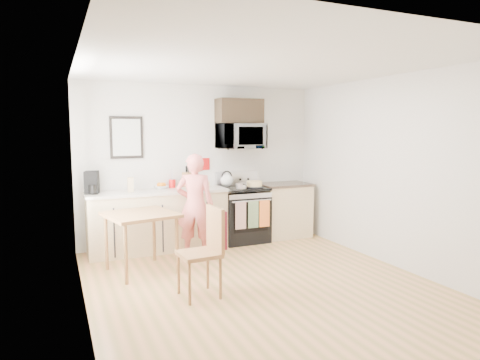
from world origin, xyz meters
name	(u,v)px	position (x,y,z in m)	size (l,w,h in m)	color
floor	(261,284)	(0.00, 0.00, 0.00)	(4.60, 4.60, 0.00)	olive
back_wall	(201,164)	(0.00, 2.30, 1.30)	(4.00, 0.04, 2.60)	silver
front_wall	(411,212)	(0.00, -2.30, 1.30)	(4.00, 0.04, 2.60)	silver
left_wall	(81,187)	(-2.00, 0.00, 1.30)	(0.04, 4.60, 2.60)	silver
right_wall	(393,172)	(2.00, 0.00, 1.30)	(0.04, 4.60, 2.60)	silver
ceiling	(263,65)	(0.00, 0.00, 2.60)	(4.00, 4.60, 0.04)	silver
window	(80,157)	(-1.96, 0.80, 1.55)	(0.06, 1.40, 1.50)	white
cabinet_left	(158,222)	(-0.80, 2.00, 0.45)	(2.10, 0.60, 0.90)	tan
countertop_left	(157,192)	(-0.80, 2.00, 0.92)	(2.14, 0.64, 0.04)	beige
cabinet_right	(284,211)	(1.43, 2.00, 0.45)	(0.84, 0.60, 0.90)	tan
countertop_right	(284,184)	(1.43, 2.00, 0.92)	(0.88, 0.64, 0.04)	black
range	(243,215)	(0.63, 1.98, 0.44)	(0.76, 0.70, 1.16)	black
microwave	(240,136)	(0.63, 2.08, 1.76)	(0.76, 0.51, 0.42)	silver
upper_cabinet	(239,111)	(0.63, 2.12, 2.18)	(0.76, 0.35, 0.40)	black
wall_art	(127,137)	(-1.20, 2.28, 1.75)	(0.50, 0.04, 0.65)	black
wall_trivet	(204,164)	(0.05, 2.28, 1.30)	(0.20, 0.02, 0.20)	#A50E0E
person	(195,205)	(-0.37, 1.45, 0.76)	(0.56, 0.37, 1.53)	#B43C31
dining_table	(141,220)	(-1.24, 1.07, 0.69)	(0.87, 0.87, 0.78)	brown
chair	(211,238)	(-0.66, -0.05, 0.65)	(0.50, 0.45, 1.01)	brown
knife_block	(187,180)	(-0.25, 2.22, 1.06)	(0.11, 0.15, 0.24)	brown
utensil_crock	(172,180)	(-0.51, 2.22, 1.07)	(0.11, 0.11, 0.32)	#A50E0E
fruit_bowl	(161,186)	(-0.70, 2.17, 0.98)	(0.26, 0.26, 0.10)	white
milk_carton	(130,185)	(-1.20, 2.01, 1.05)	(0.08, 0.08, 0.22)	tan
coffee_maker	(92,183)	(-1.75, 2.04, 1.10)	(0.24, 0.30, 0.33)	black
bread_bag	(199,185)	(-0.17, 1.89, 1.00)	(0.32, 0.15, 0.12)	tan
cake	(254,184)	(0.77, 1.84, 0.97)	(0.31, 0.31, 0.10)	black
kettle	(227,180)	(0.37, 2.06, 1.04)	(0.21, 0.21, 0.27)	white
pot	(241,186)	(0.51, 1.77, 0.97)	(0.18, 0.30, 0.09)	silver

